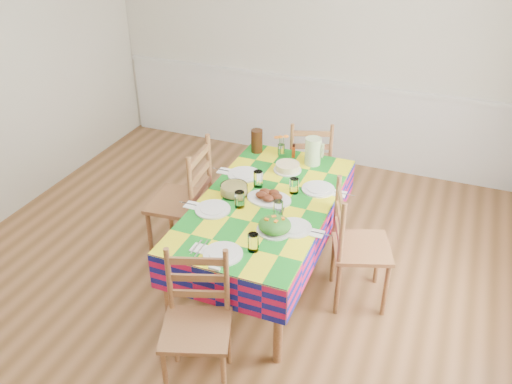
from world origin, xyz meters
TOP-DOWN VIEW (x-y plane):
  - room at (0.00, 0.00)m, footprint 4.58×5.08m
  - wainscot at (0.00, 2.48)m, footprint 4.41×0.06m
  - dining_table at (0.30, 0.32)m, footprint 0.96×1.78m
  - setting_near_head at (0.34, -0.35)m, footprint 0.42×0.28m
  - setting_left_near at (0.05, 0.10)m, footprint 0.48×0.28m
  - setting_left_far at (0.06, 0.59)m, footprint 0.49×0.29m
  - setting_right_near at (0.57, 0.10)m, footprint 0.47×0.27m
  - setting_right_far at (0.57, 0.59)m, footprint 0.48×0.28m
  - meat_platter at (0.32, 0.35)m, footprint 0.34×0.25m
  - salad_platter at (0.50, -0.01)m, footprint 0.25×0.25m
  - pasta_bowl at (0.04, 0.33)m, footprint 0.21×0.21m
  - cake at (0.30, 0.84)m, footprint 0.23×0.23m
  - serving_utensils at (0.45, 0.22)m, footprint 0.12×0.27m
  - flower_vase at (0.16, 1.07)m, footprint 0.13×0.10m
  - hot_sauce at (0.27, 1.08)m, footprint 0.03×0.03m
  - green_pitcher at (0.46, 1.03)m, footprint 0.14×0.14m
  - tea_pitcher at (-0.06, 1.07)m, footprint 0.10×0.10m
  - name_card at (0.30, -0.55)m, footprint 0.08×0.02m
  - chair_near at (0.29, -0.80)m, footprint 0.51×0.50m
  - chair_far at (0.32, 1.45)m, footprint 0.51×0.49m
  - chair_left at (-0.40, 0.33)m, footprint 0.48×0.50m
  - chair_right at (1.01, 0.31)m, footprint 0.52×0.53m

SIDE VIEW (x-z plane):
  - chair_far at x=0.32m, z-range -0.01..0.91m
  - chair_near at x=0.29m, z-range -0.01..0.92m
  - chair_right at x=1.01m, z-range -0.01..0.95m
  - wainscot at x=0.00m, z-range 0.03..0.95m
  - chair_left at x=-0.40m, z-range -0.01..1.04m
  - dining_table at x=0.30m, z-range 0.27..0.97m
  - serving_utensils at x=0.45m, z-range 0.69..0.70m
  - name_card at x=0.30m, z-range 0.69..0.71m
  - meat_platter at x=0.32m, z-range 0.69..0.75m
  - setting_right_near at x=0.57m, z-range 0.66..0.78m
  - setting_right_far at x=0.57m, z-range 0.66..0.78m
  - setting_near_head at x=0.34m, z-range 0.66..0.78m
  - setting_left_near at x=0.05m, z-range 0.66..0.78m
  - setting_left_far at x=0.06m, z-range 0.66..0.79m
  - cake at x=0.30m, z-range 0.69..0.76m
  - pasta_bowl at x=0.04m, z-range 0.70..0.77m
  - salad_platter at x=0.50m, z-range 0.68..0.79m
  - hot_sauce at x=0.27m, z-range 0.69..0.82m
  - flower_vase at x=0.16m, z-range 0.68..0.88m
  - tea_pitcher at x=-0.06m, z-range 0.69..0.90m
  - green_pitcher at x=0.46m, z-range 0.69..0.93m
  - room at x=0.00m, z-range -0.04..2.74m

